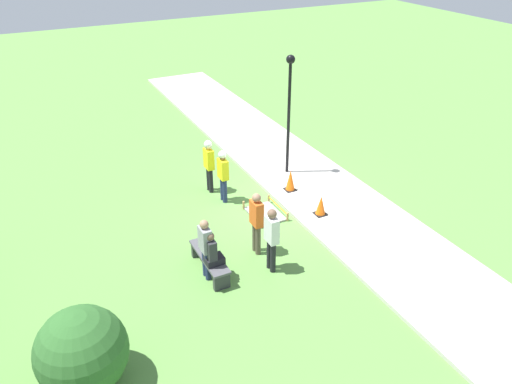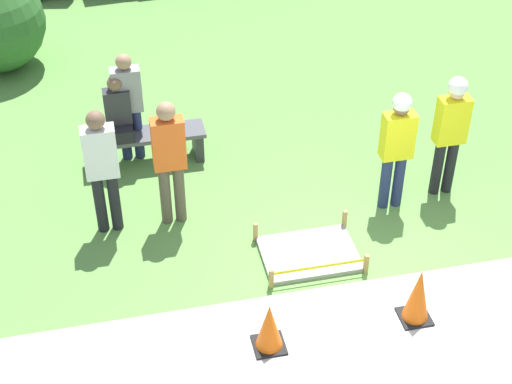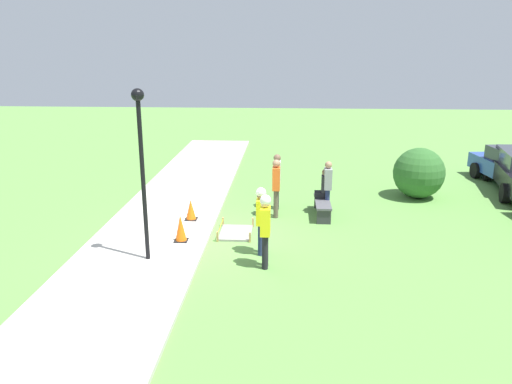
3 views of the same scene
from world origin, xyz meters
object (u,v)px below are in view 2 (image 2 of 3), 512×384
Objects in this scene: park_bench at (146,142)px; bystander_in_gray_shirt at (102,165)px; worker_assistant at (451,126)px; bystander_in_white_shirt at (128,102)px; person_seated_on_bench at (118,113)px; bystander_in_orange_shirt at (169,156)px; traffic_cone_far_patch at (418,295)px; worker_supervisor at (397,142)px; traffic_cone_near_patch at (269,327)px.

park_bench is 0.96× the size of bystander_in_gray_shirt.
bystander_in_white_shirt is (-3.96, 1.70, -0.11)m from worker_assistant.
worker_assistant is at bearing -21.27° from person_seated_on_bench.
park_bench is at bearing 157.73° from worker_assistant.
bystander_in_orange_shirt is 1.01× the size of bystander_in_gray_shirt.
traffic_cone_far_patch is 3.38m from bystander_in_orange_shirt.
park_bench is at bearing -40.22° from bystander_in_white_shirt.
traffic_cone_far_patch is 4.54m from park_bench.
person_seated_on_bench is 0.53× the size of worker_supervisor.
bystander_in_orange_shirt is (-0.68, 2.43, 0.60)m from traffic_cone_near_patch.
worker_supervisor is at bearing 77.06° from traffic_cone_far_patch.
worker_supervisor is 0.79m from worker_assistant.
bystander_in_white_shirt is (-2.71, 3.91, 0.48)m from traffic_cone_far_patch.
person_seated_on_bench is at bearing 152.50° from worker_supervisor.
worker_supervisor is at bearing -29.27° from park_bench.
worker_assistant is 4.41m from bystander_in_gray_shirt.
traffic_cone_near_patch is 0.67× the size of person_seated_on_bench.
person_seated_on_bench is 0.51× the size of bystander_in_orange_shirt.
person_seated_on_bench is 3.77m from worker_supervisor.
bystander_in_orange_shirt is at bearing 105.72° from traffic_cone_near_patch.
park_bench is 1.55m from bystander_in_orange_shirt.
traffic_cone_far_patch is (1.66, 0.05, 0.05)m from traffic_cone_near_patch.
worker_assistant is 1.07× the size of bystander_in_white_shirt.
worker_supervisor is (2.13, 2.13, 0.60)m from traffic_cone_near_patch.
traffic_cone_near_patch is 0.36× the size of park_bench.
traffic_cone_near_patch is 0.86× the size of traffic_cone_far_patch.
bystander_in_orange_shirt is at bearing 177.39° from worker_assistant.
worker_supervisor is at bearing -27.50° from person_seated_on_bench.
worker_assistant is at bearing -2.19° from bystander_in_gray_shirt.
bystander_in_white_shirt is at bearing 156.77° from worker_assistant.
bystander_in_orange_shirt reaches higher than bystander_in_white_shirt.
bystander_in_orange_shirt is 1.58m from bystander_in_white_shirt.
bystander_in_gray_shirt reaches higher than bystander_in_white_shirt.
bystander_in_orange_shirt reaches higher than bystander_in_gray_shirt.
worker_assistant reaches higher than traffic_cone_near_patch.
park_bench is 3.52m from worker_supervisor.
bystander_in_orange_shirt is at bearing -76.30° from bystander_in_white_shirt.
traffic_cone_far_patch is 0.78× the size of person_seated_on_bench.
traffic_cone_near_patch reaches higher than park_bench.
worker_assistant is 0.99× the size of bystander_in_orange_shirt.
bystander_in_gray_shirt is (-3.63, 0.31, -0.01)m from worker_supervisor.
person_seated_on_bench is (-1.21, 3.86, 0.43)m from traffic_cone_near_patch.
park_bench is at bearing 98.08° from bystander_in_orange_shirt.
bystander_in_gray_shirt is at bearing -105.96° from bystander_in_white_shirt.
worker_supervisor is 2.83m from bystander_in_orange_shirt.
traffic_cone_far_patch reaches higher than park_bench.
bystander_in_gray_shirt is at bearing 175.18° from worker_supervisor.
bystander_in_white_shirt is at bearing 74.04° from bystander_in_gray_shirt.
worker_assistant is at bearing -22.27° from park_bench.
worker_assistant is (4.11, -1.60, 0.21)m from person_seated_on_bench.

